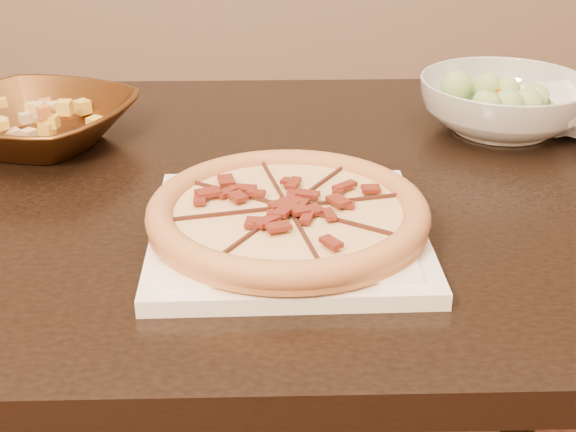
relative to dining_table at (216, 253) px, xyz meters
name	(u,v)px	position (x,y,z in m)	size (l,w,h in m)	color
dining_table	(216,253)	(0.00, 0.00, 0.00)	(1.34, 0.86, 0.75)	black
plate	(288,232)	(0.09, -0.17, 0.12)	(0.30, 0.30, 0.02)	white
pizza	(288,213)	(0.09, -0.17, 0.14)	(0.30, 0.30, 0.03)	#DB8353
bronze_bowl	(37,123)	(-0.25, 0.13, 0.14)	(0.26, 0.26, 0.06)	brown
mixed_dish	(33,92)	(-0.25, 0.13, 0.18)	(0.13, 0.12, 0.03)	tan
salad_bowl	(503,105)	(0.42, 0.17, 0.15)	(0.25, 0.25, 0.08)	silver
salad	(507,67)	(0.42, 0.17, 0.20)	(0.12, 0.11, 0.04)	#AAC480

